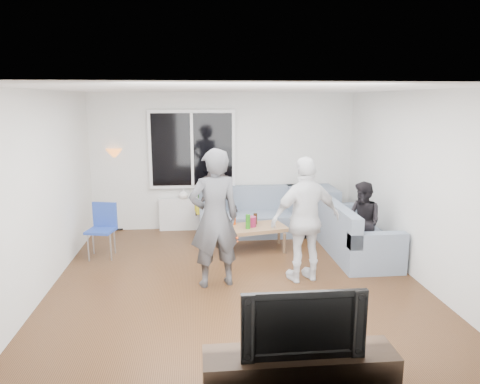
{
  "coord_description": "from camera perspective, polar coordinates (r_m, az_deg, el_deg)",
  "views": [
    {
      "loc": [
        -0.53,
        -5.78,
        2.48
      ],
      "look_at": [
        0.1,
        0.6,
        1.15
      ],
      "focal_mm": 33.63,
      "sensor_mm": 36.0,
      "label": 1
    }
  ],
  "objects": [
    {
      "name": "floor",
      "position": [
        6.32,
        -0.38,
        -11.58
      ],
      "size": [
        5.0,
        5.5,
        0.04
      ],
      "primitive_type": "cube",
      "color": "#56351C",
      "rests_on": "ground"
    },
    {
      "name": "ceiling",
      "position": [
        5.81,
        -0.41,
        13.1
      ],
      "size": [
        5.0,
        5.5,
        0.04
      ],
      "primitive_type": "cube",
      "color": "white",
      "rests_on": "ground"
    },
    {
      "name": "wall_back",
      "position": [
        8.65,
        -2.07,
        3.88
      ],
      "size": [
        5.0,
        0.04,
        2.6
      ],
      "primitive_type": "cube",
      "color": "silver",
      "rests_on": "ground"
    },
    {
      "name": "wall_front",
      "position": [
        3.28,
        4.08,
        -9.45
      ],
      "size": [
        5.0,
        0.04,
        2.6
      ],
      "primitive_type": "cube",
      "color": "silver",
      "rests_on": "ground"
    },
    {
      "name": "wall_left",
      "position": [
        6.23,
        -24.16,
        -0.25
      ],
      "size": [
        0.04,
        5.5,
        2.6
      ],
      "primitive_type": "cube",
      "color": "silver",
      "rests_on": "ground"
    },
    {
      "name": "wall_right",
      "position": [
        6.64,
        21.81,
        0.63
      ],
      "size": [
        0.04,
        5.5,
        2.6
      ],
      "primitive_type": "cube",
      "color": "silver",
      "rests_on": "ground"
    },
    {
      "name": "window_frame",
      "position": [
        8.52,
        -6.1,
        5.39
      ],
      "size": [
        1.62,
        0.06,
        1.47
      ],
      "primitive_type": "cube",
      "color": "white",
      "rests_on": "wall_back"
    },
    {
      "name": "window_glass",
      "position": [
        8.48,
        -6.1,
        5.36
      ],
      "size": [
        1.5,
        0.02,
        1.35
      ],
      "primitive_type": "cube",
      "color": "black",
      "rests_on": "window_frame"
    },
    {
      "name": "window_mullion",
      "position": [
        8.47,
        -6.1,
        5.36
      ],
      "size": [
        0.05,
        0.03,
        1.35
      ],
      "primitive_type": "cube",
      "color": "white",
      "rests_on": "window_frame"
    },
    {
      "name": "radiator",
      "position": [
        8.71,
        -5.92,
        -2.77
      ],
      "size": [
        1.3,
        0.12,
        0.62
      ],
      "primitive_type": "cube",
      "color": "silver",
      "rests_on": "floor"
    },
    {
      "name": "potted_plant",
      "position": [
        8.56,
        -4.81,
        0.51
      ],
      "size": [
        0.24,
        0.2,
        0.4
      ],
      "primitive_type": "imported",
      "rotation": [
        0.0,
        0.0,
        -0.12
      ],
      "color": "#2B6026",
      "rests_on": "radiator"
    },
    {
      "name": "vase",
      "position": [
        8.59,
        -7.17,
        -0.24
      ],
      "size": [
        0.19,
        0.19,
        0.19
      ],
      "primitive_type": "imported",
      "rotation": [
        0.0,
        0.0,
        0.06
      ],
      "color": "white",
      "rests_on": "radiator"
    },
    {
      "name": "sofa_back_section",
      "position": [
        8.39,
        2.72,
        -2.46
      ],
      "size": [
        2.3,
        0.85,
        0.85
      ],
      "primitive_type": null,
      "color": "slate",
      "rests_on": "floor"
    },
    {
      "name": "sofa_right_section",
      "position": [
        7.54,
        14.41,
        -4.48
      ],
      "size": [
        2.0,
        0.85,
        0.85
      ],
      "primitive_type": null,
      "rotation": [
        0.0,
        0.0,
        1.57
      ],
      "color": "slate",
      "rests_on": "floor"
    },
    {
      "name": "sofa_corner",
      "position": [
        8.59,
        9.14,
        -2.28
      ],
      "size": [
        0.85,
        0.85,
        0.85
      ],
      "primitive_type": "cube",
      "color": "slate",
      "rests_on": "floor"
    },
    {
      "name": "cushion_yellow",
      "position": [
        8.27,
        -4.34,
        -2.09
      ],
      "size": [
        0.42,
        0.37,
        0.14
      ],
      "primitive_type": "cube",
      "rotation": [
        0.0,
        0.0,
        0.14
      ],
      "color": "yellow",
      "rests_on": "sofa_back_section"
    },
    {
      "name": "cushion_red",
      "position": [
        8.35,
        -4.44,
        -1.96
      ],
      "size": [
        0.39,
        0.33,
        0.13
      ],
      "primitive_type": "cube",
      "rotation": [
        0.0,
        0.0,
        0.09
      ],
      "color": "maroon",
      "rests_on": "sofa_back_section"
    },
    {
      "name": "coffee_table",
      "position": [
        7.55,
        1.56,
        -5.85
      ],
      "size": [
        1.2,
        0.82,
        0.4
      ],
      "primitive_type": "cube",
      "rotation": [
        0.0,
        0.0,
        0.21
      ],
      "color": "#9A6D4A",
      "rests_on": "floor"
    },
    {
      "name": "pitcher",
      "position": [
        7.47,
        1.42,
        -3.77
      ],
      "size": [
        0.17,
        0.17,
        0.17
      ],
      "primitive_type": "cylinder",
      "color": "maroon",
      "rests_on": "coffee_table"
    },
    {
      "name": "side_chair",
      "position": [
        7.46,
        -17.23,
        -4.78
      ],
      "size": [
        0.48,
        0.48,
        0.86
      ],
      "primitive_type": null,
      "rotation": [
        0.0,
        0.0,
        -0.23
      ],
      "color": "#233E9A",
      "rests_on": "floor"
    },
    {
      "name": "floor_lamp",
      "position": [
        8.88,
        -15.38,
        0.27
      ],
      "size": [
        0.32,
        0.32,
        1.56
      ],
      "primitive_type": null,
      "color": "orange",
      "rests_on": "floor"
    },
    {
      "name": "player_left",
      "position": [
        5.95,
        -3.25,
        -3.37
      ],
      "size": [
        0.76,
        0.59,
        1.86
      ],
      "primitive_type": "imported",
      "rotation": [
        0.0,
        0.0,
        3.37
      ],
      "color": "#444448",
      "rests_on": "floor"
    },
    {
      "name": "player_right",
      "position": [
        6.19,
        8.35,
        -3.51
      ],
      "size": [
        1.09,
        0.65,
        1.73
      ],
      "primitive_type": "imported",
      "rotation": [
        0.0,
        0.0,
        3.38
      ],
      "color": "silver",
      "rests_on": "floor"
    },
    {
      "name": "spectator_right",
      "position": [
        7.21,
        15.33,
        -3.67
      ],
      "size": [
        0.64,
        0.72,
        1.24
      ],
      "primitive_type": "imported",
      "rotation": [
        0.0,
        0.0,
        -1.24
      ],
      "color": "black",
      "rests_on": "floor"
    },
    {
      "name": "spectator_back",
      "position": [
        8.3,
        -3.03,
        -1.25
      ],
      "size": [
        0.87,
        0.59,
        1.24
      ],
      "primitive_type": "imported",
      "rotation": [
        0.0,
        0.0,
        0.18
      ],
      "color": "black",
      "rests_on": "floor"
    },
    {
      "name": "tv_console",
      "position": [
        4.07,
        7.54,
        -22.16
      ],
      "size": [
        1.6,
        0.4,
        0.44
      ],
      "primitive_type": "cube",
      "color": "#2F2117",
      "rests_on": "floor"
    },
    {
      "name": "television",
      "position": [
        3.81,
        7.75,
        -15.78
      ],
      "size": [
        1.01,
        0.13,
        0.58
      ],
      "primitive_type": "imported",
      "color": "black",
      "rests_on": "tv_console"
    },
    {
      "name": "bottle_a",
      "position": [
        7.57,
        -0.8,
        -3.32
      ],
      "size": [
        0.07,
        0.07,
        0.23
      ],
      "primitive_type": "cylinder",
      "color": "#C1410B",
      "rests_on": "coffee_table"
    },
    {
      "name": "bottle_c",
      "position": [
        7.62,
        1.96,
        -3.4
      ],
      "size": [
        0.07,
        0.07,
        0.19
      ],
      "primitive_type": "cylinder",
      "color": "black",
      "rests_on": "coffee_table"
    },
    {
      "name": "bottle_b",
      "position": [
        7.34,
        1.01,
        -3.78
      ],
      "size": [
        0.08,
        0.08,
        0.24
      ],
      "primitive_type": "cylinder",
      "color": "#237715",
      "rests_on": "coffee_table"
    }
  ]
}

